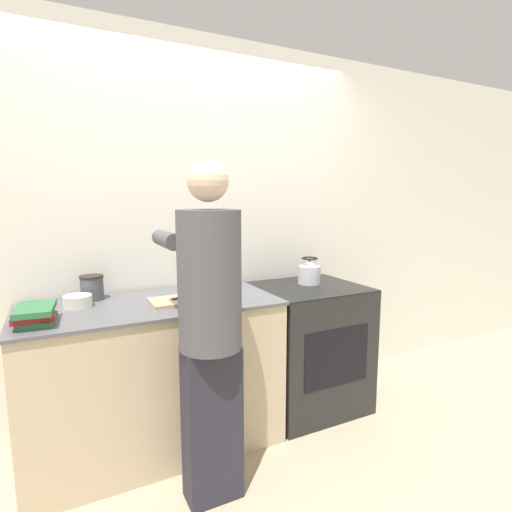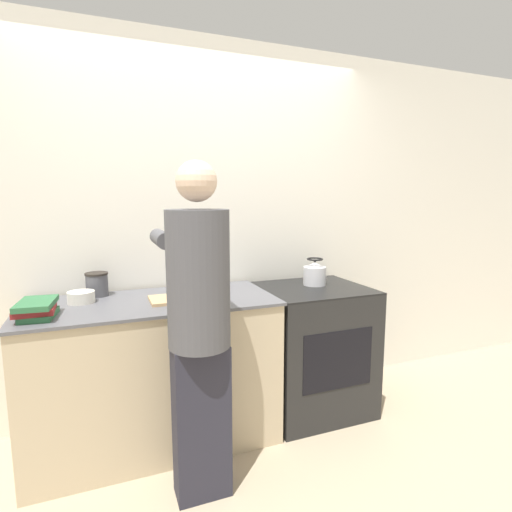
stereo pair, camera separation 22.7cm
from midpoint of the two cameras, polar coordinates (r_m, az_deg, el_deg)
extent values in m
plane|color=tan|center=(2.63, -5.90, -26.84)|extent=(12.00, 12.00, 0.00)
cube|color=silver|center=(2.85, -11.49, 3.87)|extent=(8.00, 0.05, 2.60)
cube|color=#C6B28E|center=(2.61, -16.76, -16.29)|extent=(1.44, 0.66, 0.88)
cube|color=#56565B|center=(2.46, -17.21, -6.67)|extent=(1.47, 0.68, 0.02)
cube|color=black|center=(2.97, 5.27, -12.85)|extent=(0.72, 0.66, 0.88)
cube|color=black|center=(2.84, 5.39, -4.43)|extent=(0.72, 0.66, 0.01)
cube|color=black|center=(2.71, 9.02, -14.11)|extent=(0.50, 0.01, 0.39)
cube|color=#282834|center=(2.18, -9.53, -22.58)|extent=(0.27, 0.17, 0.80)
cylinder|color=#4C4C51|center=(1.91, -10.06, -3.44)|extent=(0.30, 0.30, 0.66)
sphere|color=beige|center=(1.87, -10.42, 10.51)|extent=(0.19, 0.19, 0.19)
cylinder|color=#4C4C51|center=(2.13, -15.69, 2.26)|extent=(0.08, 0.30, 0.08)
cylinder|color=#4C4C51|center=(2.19, -9.06, 2.64)|extent=(0.08, 0.30, 0.08)
cube|color=tan|center=(2.44, -12.84, -6.14)|extent=(0.40, 0.23, 0.02)
cube|color=silver|center=(2.51, -11.25, -5.45)|extent=(0.15, 0.08, 0.01)
cube|color=black|center=(2.44, -13.56, -5.90)|extent=(0.10, 0.06, 0.01)
cylinder|color=silver|center=(2.90, 5.41, -2.72)|extent=(0.16, 0.16, 0.13)
cone|color=silver|center=(2.89, 5.43, -1.12)|extent=(0.13, 0.13, 0.03)
sphere|color=black|center=(2.89, 5.44, -0.61)|extent=(0.02, 0.02, 0.02)
torus|color=black|center=(2.88, 5.44, -0.35)|extent=(0.12, 0.12, 0.01)
cylinder|color=silver|center=(2.52, -26.53, -5.83)|extent=(0.15, 0.15, 0.07)
cylinder|color=#4C4C51|center=(2.65, -24.69, -4.28)|extent=(0.13, 0.13, 0.14)
cylinder|color=#28231E|center=(2.63, -24.79, -2.70)|extent=(0.14, 0.14, 0.01)
cube|color=#2D663D|center=(2.29, -31.28, -7.96)|extent=(0.18, 0.24, 0.03)
cube|color=maroon|center=(2.29, -31.75, -7.22)|extent=(0.19, 0.22, 0.03)
cube|color=#2D663D|center=(2.28, -31.59, -6.51)|extent=(0.19, 0.28, 0.03)
camera|label=1|loc=(0.11, -92.61, -0.38)|focal=28.00mm
camera|label=2|loc=(0.11, 87.39, 0.38)|focal=28.00mm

